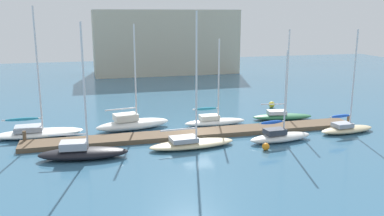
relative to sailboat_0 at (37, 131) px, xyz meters
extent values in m
plane|color=#386684|center=(13.36, -3.20, -0.48)|extent=(120.00, 120.00, 0.00)
cube|color=brown|center=(13.36, -3.20, -0.28)|extent=(28.94, 2.33, 0.39)
cylinder|color=brown|center=(-0.71, -2.19, 0.10)|extent=(0.28, 0.28, 1.16)
cylinder|color=brown|center=(27.43, -4.22, 0.10)|extent=(0.28, 0.28, 1.16)
ellipsoid|color=white|center=(0.11, 0.00, -0.18)|extent=(7.54, 2.80, 0.59)
cube|color=#9EA3AD|center=(-0.63, -0.03, 0.31)|extent=(2.30, 1.83, 0.39)
cylinder|color=silver|center=(0.48, 0.02, 5.26)|extent=(0.14, 0.14, 10.29)
cylinder|color=silver|center=(-1.08, -0.05, 1.14)|extent=(3.13, 0.25, 0.12)
ellipsoid|color=teal|center=(-1.08, -0.05, 1.14)|extent=(2.82, 0.48, 0.28)
ellipsoid|color=black|center=(3.80, -6.66, -0.08)|extent=(6.54, 2.57, 0.79)
cube|color=#9EA3AD|center=(3.16, -6.60, 0.58)|extent=(2.04, 1.55, 0.52)
cylinder|color=silver|center=(4.12, -6.69, 4.80)|extent=(0.14, 0.14, 8.97)
cylinder|color=silver|center=(2.78, -6.56, 1.38)|extent=(2.68, 0.37, 0.11)
ellipsoid|color=white|center=(8.22, 0.20, -0.02)|extent=(7.04, 3.23, 0.92)
cube|color=silver|center=(7.55, 0.08, 0.74)|extent=(2.26, 1.77, 0.59)
cylinder|color=silver|center=(8.55, 0.27, 4.68)|extent=(0.14, 0.14, 8.49)
cylinder|color=silver|center=(7.15, 0.00, 1.52)|extent=(2.82, 0.63, 0.11)
ellipsoid|color=beige|center=(12.06, -6.17, -0.20)|extent=(7.00, 2.54, 0.55)
cube|color=#9EA3AD|center=(11.38, -6.22, 0.26)|extent=(2.16, 1.59, 0.36)
cylinder|color=silver|center=(12.41, -6.15, 5.05)|extent=(0.14, 0.14, 9.94)
cylinder|color=silver|center=(10.97, -6.25, 1.09)|extent=(2.89, 0.31, 0.11)
ellipsoid|color=white|center=(15.83, -0.34, -0.17)|extent=(5.91, 1.73, 0.62)
cube|color=silver|center=(15.24, -0.35, 0.35)|extent=(1.78, 1.18, 0.40)
cylinder|color=silver|center=(16.13, -0.33, 3.86)|extent=(0.14, 0.14, 7.43)
cylinder|color=silver|center=(14.89, -0.35, 1.17)|extent=(2.47, 0.14, 0.11)
ellipsoid|color=teal|center=(14.89, -0.35, 1.17)|extent=(2.23, 0.39, 0.28)
ellipsoid|color=white|center=(19.48, -6.50, -0.14)|extent=(5.71, 2.22, 0.68)
cube|color=#333842|center=(18.93, -6.56, 0.42)|extent=(1.78, 1.31, 0.44)
cylinder|color=silver|center=(19.76, -6.47, 3.60)|extent=(0.13, 0.13, 6.79)
cylinder|color=silver|center=(18.60, -6.60, 1.24)|extent=(2.33, 0.36, 0.11)
ellipsoid|color=blue|center=(18.60, -6.60, 1.24)|extent=(2.13, 0.59, 0.28)
ellipsoid|color=#2D7047|center=(22.95, 0.07, -0.20)|extent=(6.13, 2.50, 0.56)
cube|color=silver|center=(22.37, 0.16, 0.26)|extent=(1.94, 1.40, 0.36)
cylinder|color=silver|center=(23.25, 0.02, 4.21)|extent=(0.14, 0.14, 8.26)
cylinder|color=silver|center=(22.01, 0.21, 1.09)|extent=(2.49, 0.48, 0.11)
ellipsoid|color=beige|center=(26.33, -5.64, -0.19)|extent=(5.42, 2.21, 0.56)
cube|color=#9EA3AD|center=(25.81, -5.69, 0.27)|extent=(1.69, 1.34, 0.37)
cylinder|color=silver|center=(26.59, -5.61, 4.30)|extent=(0.13, 0.13, 8.42)
cylinder|color=silver|center=(25.49, -5.72, 1.10)|extent=(2.21, 0.32, 0.11)
ellipsoid|color=blue|center=(25.49, -5.72, 1.10)|extent=(2.02, 0.55, 0.28)
sphere|color=yellow|center=(24.23, 5.22, -0.14)|extent=(0.67, 0.67, 0.67)
sphere|color=orange|center=(17.37, -8.27, -0.19)|extent=(0.58, 0.58, 0.58)
cube|color=#BCB299|center=(18.17, 35.38, 4.93)|extent=(24.43, 8.69, 10.82)
camera|label=1|loc=(4.14, -36.30, 9.86)|focal=38.93mm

